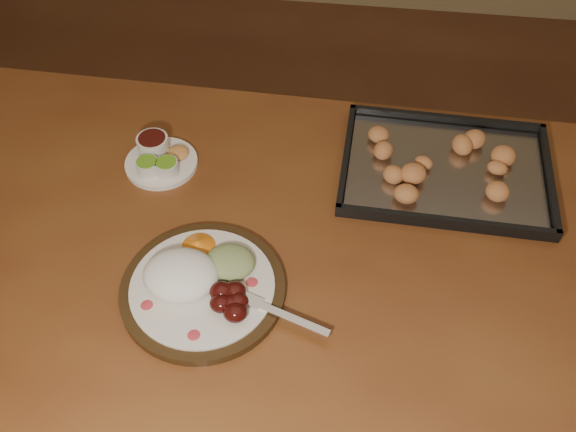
# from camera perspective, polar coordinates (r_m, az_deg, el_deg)

# --- Properties ---
(ground) EXTENTS (4.00, 4.00, 0.00)m
(ground) POSITION_cam_1_polar(r_m,az_deg,el_deg) (1.90, 6.13, -14.44)
(ground) COLOR brown
(ground) RESTS_ON ground
(dining_table) EXTENTS (1.52, 0.94, 0.75)m
(dining_table) POSITION_cam_1_polar(r_m,az_deg,el_deg) (1.28, -3.04, -5.32)
(dining_table) COLOR brown
(dining_table) RESTS_ON ground
(dinner_plate) EXTENTS (0.37, 0.29, 0.07)m
(dinner_plate) POSITION_cam_1_polar(r_m,az_deg,el_deg) (1.13, -7.77, -5.88)
(dinner_plate) COLOR black
(dinner_plate) RESTS_ON dining_table
(condiment_saucer) EXTENTS (0.15, 0.15, 0.05)m
(condiment_saucer) POSITION_cam_1_polar(r_m,az_deg,el_deg) (1.36, -11.40, 5.09)
(condiment_saucer) COLOR white
(condiment_saucer) RESTS_ON dining_table
(baking_tray) EXTENTS (0.43, 0.32, 0.04)m
(baking_tray) POSITION_cam_1_polar(r_m,az_deg,el_deg) (1.36, 13.79, 4.18)
(baking_tray) COLOR black
(baking_tray) RESTS_ON dining_table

